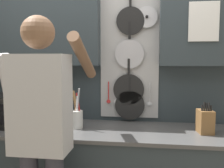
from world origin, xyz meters
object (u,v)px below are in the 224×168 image
(knife_block, at_px, (205,121))
(person, at_px, (41,123))
(utensil_crock, at_px, (77,118))
(microwave, at_px, (15,110))

(knife_block, height_order, person, person)
(utensil_crock, height_order, person, person)
(knife_block, xyz_separation_m, utensil_crock, (-1.09, 0.00, -0.01))
(knife_block, height_order, utensil_crock, utensil_crock)
(microwave, xyz_separation_m, knife_block, (1.67, 0.00, -0.04))
(microwave, distance_m, person, 0.74)
(knife_block, relative_size, person, 0.15)
(knife_block, bearing_deg, microwave, -179.98)
(microwave, bearing_deg, knife_block, 0.02)
(microwave, relative_size, person, 0.28)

